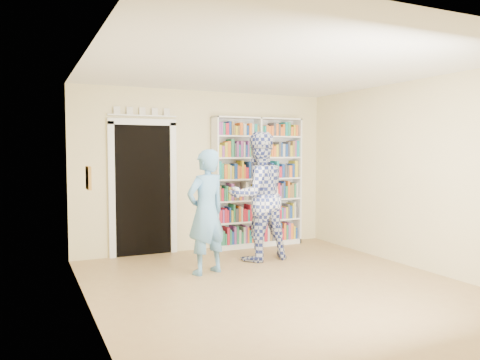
# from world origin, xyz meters

# --- Properties ---
(floor) EXTENTS (5.00, 5.00, 0.00)m
(floor) POSITION_xyz_m (0.00, 0.00, 0.00)
(floor) COLOR #9E764C
(floor) RESTS_ON ground
(ceiling) EXTENTS (5.00, 5.00, 0.00)m
(ceiling) POSITION_xyz_m (0.00, 0.00, 2.70)
(ceiling) COLOR white
(ceiling) RESTS_ON wall_back
(wall_back) EXTENTS (4.50, 0.00, 4.50)m
(wall_back) POSITION_xyz_m (0.00, 2.50, 1.35)
(wall_back) COLOR beige
(wall_back) RESTS_ON floor
(wall_left) EXTENTS (0.00, 5.00, 5.00)m
(wall_left) POSITION_xyz_m (-2.25, 0.00, 1.35)
(wall_left) COLOR beige
(wall_left) RESTS_ON floor
(wall_right) EXTENTS (0.00, 5.00, 5.00)m
(wall_right) POSITION_xyz_m (2.25, 0.00, 1.35)
(wall_right) COLOR beige
(wall_right) RESTS_ON floor
(bookshelf) EXTENTS (1.65, 0.31, 2.27)m
(bookshelf) POSITION_xyz_m (0.90, 2.34, 1.15)
(bookshelf) COLOR white
(bookshelf) RESTS_ON floor
(doorway) EXTENTS (1.10, 0.08, 2.43)m
(doorway) POSITION_xyz_m (-1.10, 2.48, 1.18)
(doorway) COLOR black
(doorway) RESTS_ON floor
(wall_art) EXTENTS (0.03, 0.25, 0.25)m
(wall_art) POSITION_xyz_m (-2.23, 0.20, 1.40)
(wall_art) COLOR brown
(wall_art) RESTS_ON wall_left
(man_blue) EXTENTS (0.72, 0.58, 1.71)m
(man_blue) POSITION_xyz_m (-0.60, 0.96, 0.85)
(man_blue) COLOR #5B96CA
(man_blue) RESTS_ON floor
(man_plaid) EXTENTS (0.99, 0.78, 1.98)m
(man_plaid) POSITION_xyz_m (0.42, 1.38, 0.99)
(man_plaid) COLOR navy
(man_plaid) RESTS_ON floor
(paper_sheet) EXTENTS (0.20, 0.04, 0.29)m
(paper_sheet) POSITION_xyz_m (0.58, 1.22, 0.96)
(paper_sheet) COLOR white
(paper_sheet) RESTS_ON man_plaid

